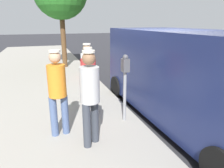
# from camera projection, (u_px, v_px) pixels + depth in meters

# --- Properties ---
(ground_plane) EXTENTS (80.00, 80.00, 0.00)m
(ground_plane) POSITION_uv_depth(u_px,v_px,m) (157.00, 106.00, 5.96)
(ground_plane) COLOR #2D2D33
(sidewalk_slab) EXTENTS (5.00, 32.00, 0.15)m
(sidewalk_slab) POSITION_uv_depth(u_px,v_px,m) (27.00, 121.00, 4.87)
(sidewalk_slab) COLOR #9E998E
(sidewalk_slab) RESTS_ON ground
(parking_meter_near) EXTENTS (0.14, 0.18, 1.52)m
(parking_meter_near) POSITION_uv_depth(u_px,v_px,m) (125.00, 77.00, 4.47)
(parking_meter_near) COLOR gray
(parking_meter_near) RESTS_ON sidewalk_slab
(pedestrian_in_white) EXTENTS (0.34, 0.34, 1.65)m
(pedestrian_in_white) POSITION_uv_depth(u_px,v_px,m) (88.00, 70.00, 5.48)
(pedestrian_in_white) COLOR #4C608C
(pedestrian_in_white) RESTS_ON sidewalk_slab
(pedestrian_in_gray) EXTENTS (0.34, 0.34, 1.74)m
(pedestrian_in_gray) POSITION_uv_depth(u_px,v_px,m) (90.00, 93.00, 3.56)
(pedestrian_in_gray) COLOR #383D47
(pedestrian_in_gray) RESTS_ON sidewalk_slab
(pedestrian_in_red) EXTENTS (0.34, 0.34, 1.64)m
(pedestrian_in_red) POSITION_uv_depth(u_px,v_px,m) (89.00, 77.00, 4.82)
(pedestrian_in_red) COLOR #4C608C
(pedestrian_in_red) RESTS_ON sidewalk_slab
(pedestrian_in_orange) EXTENTS (0.36, 0.34, 1.70)m
(pedestrian_in_orange) POSITION_uv_depth(u_px,v_px,m) (57.00, 88.00, 3.90)
(pedestrian_in_orange) COLOR #4C608C
(pedestrian_in_orange) RESTS_ON sidewalk_slab
(parked_van) EXTENTS (2.21, 5.24, 2.15)m
(parked_van) POSITION_uv_depth(u_px,v_px,m) (187.00, 74.00, 4.82)
(parked_van) COLOR navy
(parked_van) RESTS_ON ground
(fire_hydrant) EXTENTS (0.24, 0.24, 0.86)m
(fire_hydrant) POSITION_uv_depth(u_px,v_px,m) (83.00, 66.00, 8.55)
(fire_hydrant) COLOR red
(fire_hydrant) RESTS_ON sidewalk_slab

